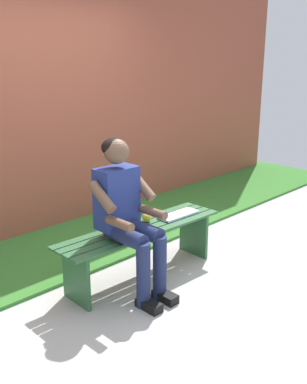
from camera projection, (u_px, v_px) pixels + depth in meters
grass_strip at (58, 234)px, 4.91m from camera, size 9.00×1.95×0.03m
bench_near at (141, 240)px, 3.92m from camera, size 1.61×0.43×0.46m
person_seated at (127, 211)px, 3.58m from camera, size 0.50×0.69×1.27m
apple at (147, 218)px, 3.99m from camera, size 0.08×0.08×0.08m
book_open at (179, 215)px, 4.15m from camera, size 0.42×0.17×0.02m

